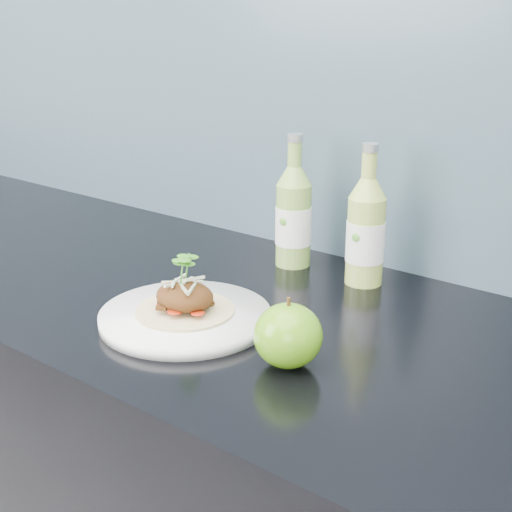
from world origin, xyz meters
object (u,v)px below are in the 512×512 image
(dinner_plate, at_px, (185,317))
(cider_bottle_left, at_px, (294,217))
(green_apple, at_px, (288,336))
(cider_bottle_right, at_px, (366,232))

(dinner_plate, distance_m, cider_bottle_left, 0.30)
(green_apple, height_order, cider_bottle_left, cider_bottle_left)
(cider_bottle_left, relative_size, cider_bottle_right, 1.00)
(cider_bottle_left, xyz_separation_m, cider_bottle_right, (0.14, -0.00, 0.00))
(green_apple, bearing_deg, dinner_plate, 175.56)
(cider_bottle_right, bearing_deg, dinner_plate, -112.96)
(dinner_plate, height_order, cider_bottle_right, cider_bottle_right)
(cider_bottle_right, bearing_deg, green_apple, -77.69)
(dinner_plate, height_order, green_apple, green_apple)
(green_apple, relative_size, cider_bottle_right, 0.49)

